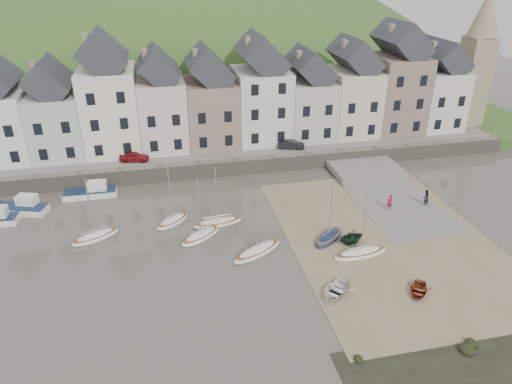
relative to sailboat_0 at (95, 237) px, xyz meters
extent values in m
plane|color=#474238|center=(15.09, -5.59, -0.26)|extent=(160.00, 160.00, 0.00)
cube|color=#325823|center=(15.09, 26.41, 0.49)|extent=(90.00, 30.00, 1.50)
cube|color=slate|center=(15.09, 14.91, 1.29)|extent=(70.00, 7.00, 0.10)
cube|color=slate|center=(15.09, 11.41, 0.64)|extent=(70.00, 1.20, 1.80)
cube|color=#7F6A4D|center=(26.09, -5.59, -0.23)|extent=(18.00, 26.00, 0.06)
cube|color=slate|center=(30.09, 2.41, -0.20)|extent=(8.00, 18.00, 0.12)
ellipsoid|color=#325823|center=(10.09, 54.41, -18.26)|extent=(134.40, 84.00, 84.00)
cube|color=silver|center=(-10.91, 18.41, 5.24)|extent=(6.00, 8.00, 8.00)
cube|color=#BABAB5|center=(-4.96, 18.41, 4.99)|extent=(5.80, 8.00, 7.50)
cube|color=gray|center=(-6.41, 18.41, 11.66)|extent=(0.60, 0.90, 1.40)
cube|color=beige|center=(1.19, 18.41, 6.24)|extent=(6.40, 8.00, 10.00)
cube|color=gray|center=(-0.41, 18.41, 14.46)|extent=(0.60, 0.90, 1.40)
cube|color=beige|center=(7.24, 18.41, 5.49)|extent=(5.60, 8.00, 8.50)
cube|color=gray|center=(5.84, 18.41, 12.56)|extent=(0.60, 0.90, 1.40)
cube|color=#88705E|center=(13.19, 18.41, 5.24)|extent=(6.20, 8.00, 8.00)
cube|color=gray|center=(11.64, 18.41, 12.36)|extent=(0.60, 0.90, 1.40)
cube|color=silver|center=(19.64, 18.41, 5.74)|extent=(6.60, 8.00, 9.00)
cube|color=gray|center=(17.99, 18.41, 13.56)|extent=(0.60, 0.90, 1.40)
cube|color=#B9B4A9|center=(25.89, 18.41, 4.99)|extent=(5.80, 8.00, 7.50)
cube|color=gray|center=(24.44, 18.41, 11.66)|extent=(0.60, 0.90, 1.40)
cube|color=beige|center=(31.84, 18.41, 5.49)|extent=(6.00, 8.00, 8.50)
cube|color=gray|center=(30.34, 18.41, 12.76)|extent=(0.60, 0.90, 1.40)
cube|color=#80695C|center=(38.09, 18.41, 6.24)|extent=(6.40, 8.00, 10.00)
cube|color=gray|center=(36.49, 18.41, 14.46)|extent=(0.60, 0.90, 1.40)
cube|color=silver|center=(44.24, 18.41, 5.24)|extent=(5.80, 8.00, 8.00)
cube|color=gray|center=(42.79, 18.41, 12.16)|extent=(0.60, 0.90, 1.40)
cube|color=#997F60|center=(49.64, 18.41, 7.24)|extent=(3.50, 3.50, 12.00)
cone|color=#997F60|center=(49.64, 18.41, 16.24)|extent=(4.00, 4.00, 6.00)
ellipsoid|color=white|center=(0.00, 0.00, -0.06)|extent=(4.63, 3.31, 0.84)
ellipsoid|color=brown|center=(0.00, 0.00, 0.16)|extent=(4.25, 3.03, 0.20)
cylinder|color=#B2B5B7|center=(0.00, 0.00, 3.04)|extent=(0.10, 0.10, 5.60)
cylinder|color=#B2B5B7|center=(0.00, 0.00, 0.69)|extent=(2.22, 1.16, 0.08)
ellipsoid|color=white|center=(7.04, 1.33, -0.06)|extent=(3.89, 3.62, 0.84)
ellipsoid|color=brown|center=(7.04, 1.33, 0.16)|extent=(3.56, 3.32, 0.20)
cylinder|color=#B2B5B7|center=(7.04, 1.33, 3.04)|extent=(0.10, 0.10, 5.60)
cylinder|color=#B2B5B7|center=(7.04, 1.33, 0.69)|extent=(1.65, 1.43, 0.08)
ellipsoid|color=beige|center=(11.25, 0.15, -0.06)|extent=(5.01, 2.05, 0.84)
ellipsoid|color=brown|center=(11.25, 0.15, 0.16)|extent=(4.60, 1.86, 0.20)
cylinder|color=#B2B5B7|center=(11.25, 0.15, 3.04)|extent=(0.10, 0.10, 5.60)
cylinder|color=#B2B5B7|center=(11.25, 0.15, 0.69)|extent=(2.67, 0.38, 0.08)
ellipsoid|color=white|center=(9.42, -1.89, -0.06)|extent=(4.45, 3.79, 0.84)
ellipsoid|color=brown|center=(9.42, -1.89, 0.16)|extent=(4.08, 3.47, 0.20)
cylinder|color=#B2B5B7|center=(9.42, -1.89, 3.04)|extent=(0.10, 0.10, 5.60)
cylinder|color=#B2B5B7|center=(9.42, -1.89, 0.69)|extent=(2.01, 1.48, 0.08)
ellipsoid|color=white|center=(13.94, -5.39, -0.06)|extent=(5.26, 3.87, 0.84)
ellipsoid|color=brown|center=(13.94, -5.39, 0.16)|extent=(4.83, 3.54, 0.20)
cylinder|color=#B2B5B7|center=(13.94, -5.39, 3.04)|extent=(0.10, 0.10, 5.60)
cylinder|color=#B2B5B7|center=(13.94, -5.39, 0.69)|extent=(2.52, 1.48, 0.08)
ellipsoid|color=#14233F|center=(20.79, -4.58, -0.06)|extent=(4.11, 3.81, 0.84)
ellipsoid|color=brown|center=(20.79, -4.58, 0.16)|extent=(3.77, 3.49, 0.20)
cylinder|color=#B2B5B7|center=(20.79, -4.58, 3.04)|extent=(0.10, 0.10, 5.60)
cylinder|color=#B2B5B7|center=(20.79, -4.58, 0.69)|extent=(1.78, 1.53, 0.08)
ellipsoid|color=white|center=(22.57, -7.57, -0.06)|extent=(5.17, 2.08, 0.84)
ellipsoid|color=brown|center=(22.57, -7.57, 0.16)|extent=(4.75, 1.90, 0.20)
cylinder|color=#B2B5B7|center=(22.57, -7.57, 3.04)|extent=(0.10, 0.10, 5.60)
cylinder|color=#B2B5B7|center=(22.57, -7.57, 0.69)|extent=(2.75, 0.41, 0.08)
cube|color=white|center=(-7.84, 6.78, 0.09)|extent=(5.75, 3.37, 0.70)
cube|color=#14233F|center=(-7.84, 6.78, 0.46)|extent=(5.66, 3.38, 0.08)
cube|color=white|center=(-7.06, 7.04, 0.94)|extent=(2.21, 1.75, 1.00)
cube|color=white|center=(-1.26, 8.89, 0.09)|extent=(5.57, 1.79, 0.70)
cube|color=#14233F|center=(-1.26, 8.89, 0.46)|extent=(5.46, 1.84, 0.08)
cube|color=white|center=(-0.43, 8.90, 0.94)|extent=(1.96, 1.23, 1.00)
imported|color=white|center=(18.59, -11.99, 0.13)|extent=(3.93, 3.85, 0.67)
imported|color=black|center=(22.48, -5.68, 0.48)|extent=(3.01, 2.73, 1.38)
imported|color=maroon|center=(24.80, -13.27, 0.06)|extent=(3.03, 3.18, 0.54)
imported|color=maroon|center=(28.65, -0.67, 0.69)|extent=(0.66, 0.49, 1.66)
imported|color=black|center=(32.72, -0.50, 0.69)|extent=(0.93, 0.79, 1.67)
imported|color=maroon|center=(3.47, 13.91, 1.91)|extent=(3.57, 2.02, 1.15)
imported|color=black|center=(22.49, 13.91, 1.88)|extent=(3.52, 2.17, 1.10)
cube|color=black|center=(23.09, -20.59, -0.24)|extent=(14.00, 6.00, 0.05)
ellipsoid|color=black|center=(24.90, -19.27, -0.07)|extent=(0.97, 1.07, 0.63)
ellipsoid|color=black|center=(25.55, -18.83, -0.10)|extent=(0.82, 0.90, 0.53)
ellipsoid|color=black|center=(17.69, -18.47, -0.14)|extent=(0.62, 0.68, 0.40)
camera|label=1|loc=(6.70, -38.29, 22.89)|focal=32.73mm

